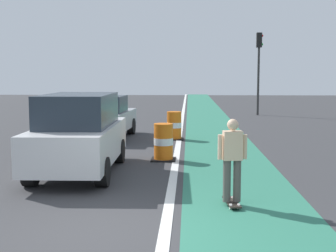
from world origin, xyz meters
name	(u,v)px	position (x,y,z in m)	size (l,w,h in m)	color
ground_plane	(110,231)	(0.00, 0.00, 0.00)	(100.00, 100.00, 0.00)	#38383A
bike_lane_strip	(216,135)	(2.40, 12.00, 0.00)	(2.50, 80.00, 0.01)	#2D755B
lane_divider_stripe	(180,135)	(0.90, 12.00, 0.01)	(0.20, 80.00, 0.01)	silver
skateboarder_on_lane	(232,159)	(2.11, 1.59, 0.91)	(0.57, 0.82, 1.69)	black
parked_suv_nearest	(79,133)	(-1.52, 4.39, 1.04)	(1.99, 4.64, 2.04)	silver
parked_sedan_second	(105,117)	(-2.06, 10.94, 0.83)	(2.09, 4.19, 1.70)	#9EA0A5
traffic_barrel_front	(163,142)	(0.53, 6.29, 0.53)	(0.73, 0.73, 1.09)	orange
traffic_barrel_mid	(174,126)	(0.71, 10.72, 0.53)	(0.73, 0.73, 1.09)	orange
traffic_light_corner	(259,59)	(5.61, 21.88, 3.50)	(0.41, 0.32, 5.10)	#2D2D2D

